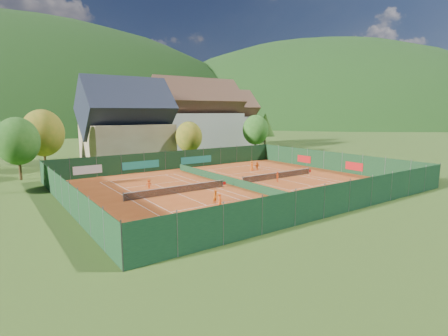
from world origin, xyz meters
TOP-DOWN VIEW (x-y plane):
  - ground at (0.00, 0.00)m, footprint 600.00×600.00m
  - clay_pad at (0.00, 0.00)m, footprint 40.00×32.00m
  - court_markings_left at (-8.00, 0.00)m, footprint 11.03×23.83m
  - court_markings_right at (8.00, 0.00)m, footprint 11.03×23.83m
  - tennis_net_left at (-7.85, 0.00)m, footprint 13.30×0.10m
  - tennis_net_right at (8.15, 0.00)m, footprint 13.30×0.10m
  - court_divider at (0.00, 0.00)m, footprint 0.03×28.80m
  - fence_north at (-0.46, 15.99)m, footprint 40.00×0.10m
  - fence_south at (0.00, -16.00)m, footprint 40.00×0.04m
  - fence_west at (-20.00, 0.00)m, footprint 0.04×32.00m
  - fence_east at (20.00, 0.05)m, footprint 0.09×32.00m
  - chalet at (-3.00, 30.00)m, footprint 16.20×12.00m
  - hotel_block_a at (16.00, 36.00)m, footprint 21.60×11.00m
  - hotel_block_b at (30.00, 44.00)m, footprint 17.28×10.00m
  - tree_west_front at (-22.00, 20.00)m, footprint 5.72×5.72m
  - tree_west_mid at (-18.00, 26.00)m, footprint 6.44×6.44m
  - tree_center at (6.00, 22.00)m, footprint 5.01×5.01m
  - tree_east_front at (24.00, 24.00)m, footprint 5.72×5.72m
  - tree_east_mid at (34.00, 32.00)m, footprint 5.04×5.04m
  - tree_east_back at (26.00, 40.00)m, footprint 7.15×7.15m
  - mountain_backdrop at (28.54, 233.48)m, footprint 820.00×530.00m
  - ball_hopper at (11.37, -11.91)m, footprint 0.34×0.34m
  - loose_ball_0 at (-7.70, -3.64)m, footprint 0.07×0.07m
  - loose_ball_1 at (5.55, -7.09)m, footprint 0.07×0.07m
  - loose_ball_2 at (0.53, 3.63)m, footprint 0.07×0.07m
  - loose_ball_3 at (-6.14, 5.82)m, footprint 0.07×0.07m
  - player_left_near at (-7.64, -8.18)m, footprint 0.67×0.64m
  - player_left_mid at (-6.87, -6.31)m, footprint 0.78×0.65m
  - player_left_far at (-10.04, 3.49)m, footprint 1.00×0.73m
  - player_right_near at (6.23, -1.71)m, footprint 0.73×0.88m
  - player_right_far_a at (9.39, 7.53)m, footprint 0.87×0.69m
  - player_right_far_b at (10.25, 7.24)m, footprint 1.31×0.56m

SIDE VIEW (x-z plane):
  - mountain_backdrop at x=28.54m, z-range -160.64..81.36m
  - ground at x=0.00m, z-range -0.02..-0.02m
  - clay_pad at x=0.00m, z-range 0.00..0.01m
  - court_markings_left at x=-8.00m, z-range 0.01..0.01m
  - court_markings_right at x=8.00m, z-range 0.01..0.01m
  - loose_ball_0 at x=-7.70m, z-range 0.00..0.07m
  - loose_ball_1 at x=5.55m, z-range 0.00..0.07m
  - loose_ball_2 at x=0.53m, z-range 0.00..0.07m
  - loose_ball_3 at x=-6.14m, z-range 0.00..0.07m
  - court_divider at x=0.00m, z-range 0.00..1.00m
  - tennis_net_left at x=-7.85m, z-range 0.00..1.02m
  - tennis_net_right at x=8.15m, z-range 0.00..1.02m
  - ball_hopper at x=11.37m, z-range 0.16..0.96m
  - player_right_far_b at x=10.25m, z-range 0.00..1.37m
  - player_left_far at x=-10.04m, z-range 0.00..1.39m
  - player_right_near at x=6.23m, z-range 0.00..1.41m
  - player_left_mid at x=-6.87m, z-range 0.00..1.46m
  - player_left_near at x=-7.64m, z-range 0.00..1.55m
  - player_right_far_a at x=9.39m, z-range 0.00..1.56m
  - fence_north at x=-0.46m, z-range -0.03..2.97m
  - fence_east at x=20.00m, z-range -0.02..2.98m
  - fence_south at x=0.00m, z-range 0.00..3.00m
  - fence_west at x=-20.00m, z-range 0.00..3.00m
  - tree_center at x=6.00m, z-range 0.92..8.52m
  - tree_west_front at x=-22.00m, z-range 1.05..9.74m
  - tree_east_front at x=24.00m, z-range 1.05..9.74m
  - tree_east_mid at x=34.00m, z-range 1.56..10.56m
  - tree_west_mid at x=-18.00m, z-range 1.18..10.96m
  - hotel_block_b at x=30.00m, z-range -1.13..14.37m
  - chalet at x=-3.00m, z-range -1.38..14.62m
  - tree_east_back at x=26.00m, z-range 1.31..12.18m
  - hotel_block_a at x=16.00m, z-range -1.24..16.01m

